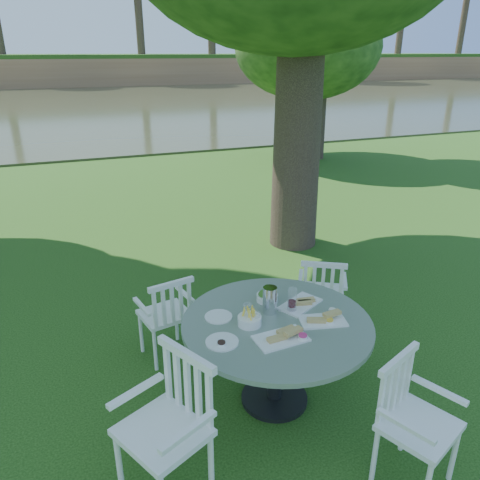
# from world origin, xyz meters

# --- Properties ---
(ground) EXTENTS (140.00, 140.00, 0.00)m
(ground) POSITION_xyz_m (0.00, 0.00, 0.00)
(ground) COLOR #13390B
(ground) RESTS_ON ground
(table) EXTENTS (1.51, 1.51, 0.78)m
(table) POSITION_xyz_m (-0.27, -1.33, 0.64)
(table) COLOR black
(table) RESTS_ON ground
(chair_ne) EXTENTS (0.59, 0.58, 0.87)m
(chair_ne) POSITION_xyz_m (0.57, -0.61, 0.51)
(chair_ne) COLOR white
(chair_ne) RESTS_ON ground
(chair_nw) EXTENTS (0.51, 0.49, 0.86)m
(chair_nw) POSITION_xyz_m (-0.96, -0.44, 0.51)
(chair_nw) COLOR white
(chair_nw) RESTS_ON ground
(chair_sw) EXTENTS (0.66, 0.67, 1.02)m
(chair_sw) POSITION_xyz_m (-1.24, -1.85, 0.60)
(chair_sw) COLOR white
(chair_sw) RESTS_ON ground
(chair_se) EXTENTS (0.60, 0.58, 0.92)m
(chair_se) POSITION_xyz_m (0.23, -2.31, 0.54)
(chair_se) COLOR white
(chair_se) RESTS_ON ground
(tableware) EXTENTS (1.16, 0.78, 0.23)m
(tableware) POSITION_xyz_m (-0.30, -1.26, 0.82)
(tableware) COLOR white
(tableware) RESTS_ON table
(river) EXTENTS (100.00, 28.00, 0.12)m
(river) POSITION_xyz_m (0.00, 23.00, 0.00)
(river) COLOR #313620
(river) RESTS_ON ground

